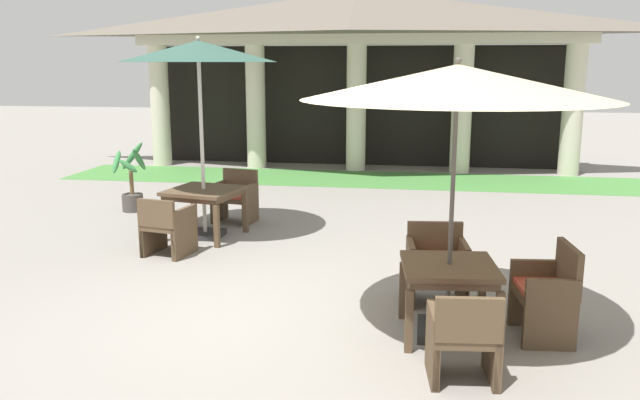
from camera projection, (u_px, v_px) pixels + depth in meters
name	position (u px, v px, depth m)	size (l,w,h in m)	color
ground_plane	(260.00, 318.00, 6.61)	(60.00, 60.00, 0.00)	gray
background_pavilion	(358.00, 33.00, 15.20)	(11.13, 2.93, 4.21)	beige
lawn_strip	(350.00, 179.00, 14.53)	(12.93, 2.14, 0.01)	#47843D
patio_table_near_foreground	(204.00, 195.00, 9.57)	(1.14, 1.14, 0.73)	brown
patio_umbrella_near_foreground	(198.00, 54.00, 9.14)	(2.24, 2.24, 2.93)	#2D2D2D
patio_chair_near_foreground_north	(236.00, 198.00, 10.54)	(0.72, 0.62, 0.85)	brown
patio_chair_near_foreground_south	(167.00, 226.00, 8.70)	(0.66, 0.68, 0.81)	brown
patio_table_mid_left	(449.00, 274.00, 6.08)	(0.95, 0.95, 0.71)	brown
patio_umbrella_mid_left	(457.00, 85.00, 5.71)	(2.81, 2.81, 2.61)	#2D2D2D
patio_chair_mid_left_east	(547.00, 294.00, 6.06)	(0.55, 0.68, 0.91)	brown
patio_chair_mid_left_south	(464.00, 337.00, 5.23)	(0.60, 0.56, 0.79)	brown
patio_chair_mid_left_north	(436.00, 264.00, 7.01)	(0.68, 0.62, 0.84)	brown
potted_palm_left_edge	(132.00, 188.00, 11.31)	(0.57, 0.58, 1.22)	#47423D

